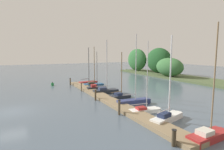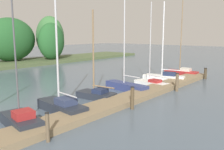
# 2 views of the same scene
# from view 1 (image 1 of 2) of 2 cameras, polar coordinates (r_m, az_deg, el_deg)

# --- Properties ---
(ground) EXTENTS (160.00, 160.00, 0.00)m
(ground) POSITION_cam_1_polar(r_m,az_deg,el_deg) (21.39, -28.85, -10.09)
(ground) COLOR #4C5B6B
(dock_pier) EXTENTS (27.35, 1.80, 0.35)m
(dock_pier) POSITION_cam_1_polar(r_m,az_deg,el_deg) (23.43, -2.12, -7.31)
(dock_pier) COLOR #847051
(dock_pier) RESTS_ON ground
(far_shore) EXTENTS (61.92, 8.73, 7.46)m
(far_shore) POSITION_cam_1_polar(r_m,az_deg,el_deg) (43.22, 25.09, 2.52)
(far_shore) COLOR #4C5B38
(far_shore) RESTS_ON ground
(sailboat_0) EXTENTS (1.48, 3.70, 6.94)m
(sailboat_0) POSITION_cam_1_polar(r_m,az_deg,el_deg) (35.34, -7.35, -2.13)
(sailboat_0) COLOR maroon
(sailboat_0) RESTS_ON ground
(sailboat_1) EXTENTS (1.85, 3.69, 7.01)m
(sailboat_1) POSITION_cam_1_polar(r_m,az_deg,el_deg) (32.85, -5.77, -2.82)
(sailboat_1) COLOR #285684
(sailboat_1) RESTS_ON ground
(sailboat_2) EXTENTS (1.60, 3.11, 6.16)m
(sailboat_2) POSITION_cam_1_polar(r_m,az_deg,el_deg) (29.27, -4.93, -4.03)
(sailboat_2) COLOR #232833
(sailboat_2) RESTS_ON ground
(sailboat_3) EXTENTS (1.53, 3.89, 7.83)m
(sailboat_3) POSITION_cam_1_polar(r_m,az_deg,el_deg) (26.96, -1.93, -4.79)
(sailboat_3) COLOR #232833
(sailboat_3) RESTS_ON ground
(sailboat_4) EXTENTS (1.57, 3.07, 6.05)m
(sailboat_4) POSITION_cam_1_polar(r_m,az_deg,el_deg) (24.24, 2.74, -6.33)
(sailboat_4) COLOR #232833
(sailboat_4) RESTS_ON ground
(sailboat_5) EXTENTS (1.37, 4.17, 8.06)m
(sailboat_5) POSITION_cam_1_polar(r_m,az_deg,el_deg) (21.46, 7.08, -8.04)
(sailboat_5) COLOR navy
(sailboat_5) RESTS_ON ground
(sailboat_6) EXTENTS (1.45, 3.54, 7.10)m
(sailboat_6) POSITION_cam_1_polar(r_m,az_deg,el_deg) (18.90, 10.38, -10.53)
(sailboat_6) COLOR white
(sailboat_6) RESTS_ON ground
(sailboat_7) EXTENTS (1.87, 4.06, 7.43)m
(sailboat_7) POSITION_cam_1_polar(r_m,az_deg,el_deg) (17.02, 17.08, -12.21)
(sailboat_7) COLOR white
(sailboat_7) RESTS_ON ground
(sailboat_8) EXTENTS (1.20, 3.64, 7.94)m
(sailboat_8) POSITION_cam_1_polar(r_m,az_deg,el_deg) (14.70, 28.21, -16.03)
(sailboat_8) COLOR maroon
(sailboat_8) RESTS_ON ground
(mooring_piling_0) EXTENTS (0.27, 0.27, 1.33)m
(mooring_piling_0) POSITION_cam_1_polar(r_m,az_deg,el_deg) (34.36, -12.97, -2.04)
(mooring_piling_0) COLOR brown
(mooring_piling_0) RESTS_ON ground
(mooring_piling_1) EXTENTS (0.18, 0.18, 1.28)m
(mooring_piling_1) POSITION_cam_1_polar(r_m,az_deg,el_deg) (28.55, -9.60, -3.83)
(mooring_piling_1) COLOR brown
(mooring_piling_1) RESTS_ON ground
(mooring_piling_2) EXTENTS (0.25, 0.25, 1.37)m
(mooring_piling_2) POSITION_cam_1_polar(r_m,az_deg,el_deg) (23.03, -5.22, -6.26)
(mooring_piling_2) COLOR #4C3D28
(mooring_piling_2) RESTS_ON ground
(mooring_piling_3) EXTENTS (0.27, 0.27, 1.44)m
(mooring_piling_3) POSITION_cam_1_polar(r_m,az_deg,el_deg) (17.78, 2.27, -10.15)
(mooring_piling_3) COLOR brown
(mooring_piling_3) RESTS_ON ground
(mooring_piling_4) EXTENTS (0.31, 0.31, 1.12)m
(mooring_piling_4) POSITION_cam_1_polar(r_m,az_deg,el_deg) (12.91, 18.84, -18.14)
(mooring_piling_4) COLOR #3D3323
(mooring_piling_4) RESTS_ON ground
(channel_buoy_0) EXTENTS (0.48, 0.48, 0.67)m
(channel_buoy_0) POSITION_cam_1_polar(r_m,az_deg,el_deg) (34.84, -18.17, -2.76)
(channel_buoy_0) COLOR #23843D
(channel_buoy_0) RESTS_ON ground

